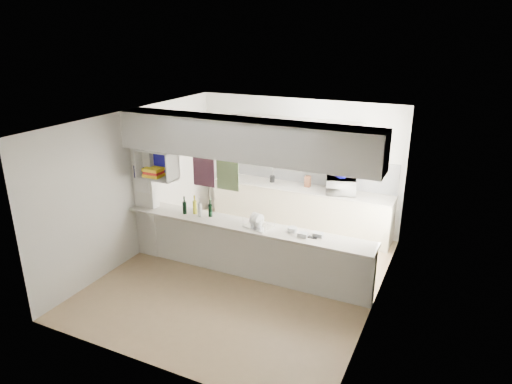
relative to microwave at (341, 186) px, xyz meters
The scene contains 16 objects.
floor 2.52m from the microwave, 116.08° to the right, with size 4.80×4.80×0.00m, color tan.
ceiling 2.75m from the microwave, 116.08° to the right, with size 4.80×4.80×0.00m, color white.
wall_back 1.09m from the microwave, 160.97° to the left, with size 4.20×4.20×0.00m, color silver.
wall_left 3.73m from the microwave, 146.52° to the right, with size 4.80×4.80×0.00m, color silver.
wall_right 2.34m from the microwave, 61.93° to the right, with size 4.80×4.80×0.00m, color silver.
servery_partition 2.44m from the microwave, 119.86° to the right, with size 4.20×0.50×2.60m.
cubby_shelf 3.39m from the microwave, 140.56° to the right, with size 0.65×0.35×0.50m.
kitchen_run 0.88m from the microwave, behind, with size 3.60×0.63×2.24m.
microwave is the anchor object (origin of this frame).
bowl 0.19m from the microwave, 115.07° to the left, with size 0.27×0.27×0.07m, color #100D92.
dish_rack 2.18m from the microwave, 110.22° to the right, with size 0.49×0.42×0.22m.
cup 2.22m from the microwave, 109.79° to the right, with size 0.13×0.13×0.10m, color white.
wine_bottles 2.77m from the microwave, 132.53° to the right, with size 0.52×0.15×0.34m.
plastic_tubs 2.02m from the microwave, 90.96° to the right, with size 0.56×0.22×0.07m.
utensil_jar 1.45m from the microwave, behind, with size 0.10×0.10×0.14m, color black.
knife_block 0.71m from the microwave, 169.77° to the left, with size 0.11×0.09×0.22m, color brown.
Camera 1 is at (3.01, -5.93, 3.83)m, focal length 32.00 mm.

